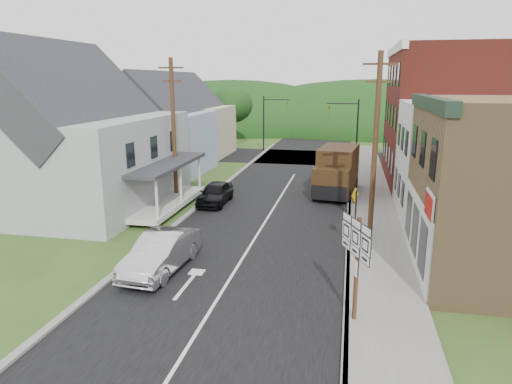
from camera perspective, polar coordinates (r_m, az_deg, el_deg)
The scene contains 24 objects.
ground at distance 21.05m, azimuth -1.20°, elevation -7.56°, with size 120.00×120.00×0.00m, color #2D4719.
road at distance 30.42m, azimuth 2.99°, elevation -0.80°, with size 9.00×90.00×0.02m, color black.
cross_road at distance 46.94m, azimuth 6.17°, elevation 4.36°, with size 60.00×9.00×0.02m, color black.
sidewalk_right at distance 28.19m, azimuth 14.31°, elevation -2.25°, with size 2.80×55.00×0.15m, color slate.
curb_right at distance 28.15m, azimuth 11.56°, elevation -2.12°, with size 0.20×55.00×0.15m, color slate.
curb_left at distance 29.57m, azimuth -6.55°, elevation -1.18°, with size 0.30×55.00×0.12m, color slate.
storefront_white at distance 27.84m, azimuth 25.92°, elevation 3.29°, with size 8.00×7.00×6.50m, color silver.
storefront_red at distance 36.85m, azimuth 22.72°, elevation 8.62°, with size 8.00×12.00×10.00m, color maroon.
house_gray at distance 30.18m, azimuth -21.46°, elevation 6.34°, with size 10.20×12.24×8.35m.
house_blue at distance 39.45m, azimuth -11.46°, elevation 7.78°, with size 7.14×8.16×7.28m.
house_cream at distance 47.98m, azimuth -7.80°, elevation 8.96°, with size 7.14×8.16×7.28m.
utility_pole_right at distance 22.83m, azimuth 14.68°, elevation 5.78°, with size 1.60×0.26×9.00m.
utility_pole_left at distance 29.36m, azimuth -10.26°, elevation 7.72°, with size 1.60×0.26×9.00m.
traffic_signal_right at distance 42.78m, azimuth 11.63°, elevation 8.31°, with size 2.87×0.20×6.00m.
traffic_signal_left at distance 50.51m, azimuth 1.75°, elevation 9.39°, with size 2.87×0.20×6.00m.
tree_left_b at distance 37.85m, azimuth -23.05°, elevation 8.53°, with size 4.80×4.80×6.94m.
tree_left_c at distance 45.60m, azimuth -19.56°, elevation 10.88°, with size 5.80×5.80×8.41m.
tree_left_d at distance 52.90m, azimuth -3.06°, elevation 10.81°, with size 4.80×4.80×6.94m.
forested_ridge at distance 74.63m, azimuth 8.32°, elevation 7.81°, with size 90.00×30.00×16.00m, color black.
silver_sedan at distance 19.26m, azimuth -11.75°, elevation -7.46°, with size 1.65×4.74×1.56m, color silver.
dark_sedan at distance 28.96m, azimuth -5.11°, elevation -0.17°, with size 1.64×4.07×1.39m, color black.
delivery_van at distance 31.60m, azimuth 10.07°, elevation 2.59°, with size 3.00×6.00×3.22m.
route_sign_cluster at distance 14.73m, azimuth 12.40°, elevation -7.65°, with size 0.87×1.81×3.43m.
warning_sign at distance 21.03m, azimuth 12.28°, elevation -2.12°, with size 0.34×0.74×2.91m.
Camera 1 is at (4.39, -19.10, 7.69)m, focal length 32.00 mm.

